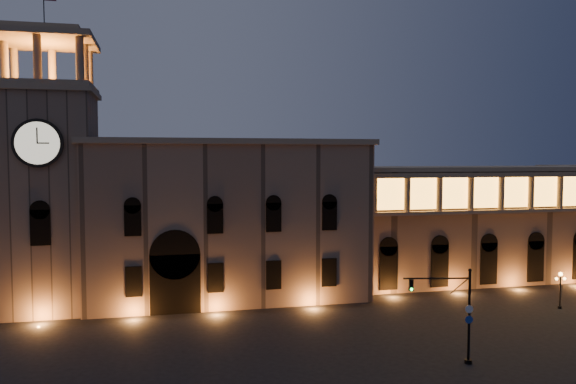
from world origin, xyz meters
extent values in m
plane|color=black|center=(0.00, 0.00, 0.00)|extent=(160.00, 160.00, 0.00)
cube|color=#79614F|center=(-2.00, 22.00, 8.50)|extent=(30.00, 12.00, 17.00)
cube|color=#87735D|center=(-2.00, 22.00, 17.30)|extent=(30.80, 12.80, 0.60)
cube|color=black|center=(-8.00, 16.60, 3.00)|extent=(5.00, 1.40, 6.00)
cylinder|color=black|center=(-8.00, 16.60, 6.00)|extent=(5.00, 1.40, 5.00)
cube|color=#FFA332|center=(-8.00, 16.40, 2.80)|extent=(4.20, 0.20, 5.00)
cube|color=#79614F|center=(-20.50, 21.00, 11.00)|extent=(9.00, 9.00, 22.00)
cube|color=#87735D|center=(-20.50, 21.00, 22.25)|extent=(9.80, 9.80, 0.50)
cylinder|color=black|center=(-20.50, 16.32, 17.00)|extent=(4.60, 0.35, 4.60)
cylinder|color=beige|center=(-20.50, 16.18, 17.00)|extent=(4.00, 0.12, 4.00)
cube|color=#87735D|center=(-20.50, 21.00, 22.75)|extent=(9.40, 9.40, 0.50)
cube|color=#FFA332|center=(-20.50, 21.00, 23.05)|extent=(6.80, 6.80, 0.15)
cylinder|color=#87735D|center=(-20.50, 17.20, 25.10)|extent=(0.76, 0.76, 4.20)
cylinder|color=#87735D|center=(-16.70, 17.20, 25.10)|extent=(0.76, 0.76, 4.20)
cylinder|color=#87735D|center=(-24.30, 24.80, 25.10)|extent=(0.76, 0.76, 4.20)
cylinder|color=#87735D|center=(-20.50, 24.80, 25.10)|extent=(0.76, 0.76, 4.20)
cylinder|color=#87735D|center=(-16.70, 24.80, 25.10)|extent=(0.76, 0.76, 4.20)
cylinder|color=#87735D|center=(-24.30, 21.00, 25.10)|extent=(0.76, 0.76, 4.20)
cylinder|color=#87735D|center=(-16.70, 21.00, 25.10)|extent=(0.76, 0.76, 4.20)
cube|color=#87735D|center=(-20.50, 21.00, 27.50)|extent=(9.80, 9.80, 0.60)
cube|color=#87735D|center=(-20.50, 21.00, 28.10)|extent=(7.50, 7.50, 0.60)
cylinder|color=black|center=(-20.50, 21.00, 30.40)|extent=(0.10, 0.10, 4.00)
cube|color=brown|center=(32.00, 24.00, 7.00)|extent=(40.00, 10.00, 14.00)
cube|color=#87735D|center=(32.00, 24.00, 14.25)|extent=(40.60, 10.60, 0.50)
cube|color=#87735D|center=(32.00, 18.50, 9.30)|extent=(40.00, 1.20, 0.40)
cube|color=#87735D|center=(32.00, 18.50, 13.60)|extent=(40.00, 1.40, 0.50)
cube|color=#FFA332|center=(32.00, 19.05, 11.50)|extent=(38.00, 0.15, 3.60)
cylinder|color=#87735D|center=(14.00, 18.50, 11.50)|extent=(0.70, 0.70, 4.00)
cylinder|color=#87735D|center=(18.00, 18.50, 11.50)|extent=(0.70, 0.70, 4.00)
cylinder|color=#87735D|center=(22.00, 18.50, 11.50)|extent=(0.70, 0.70, 4.00)
cylinder|color=#87735D|center=(26.00, 18.50, 11.50)|extent=(0.70, 0.70, 4.00)
cylinder|color=#87735D|center=(30.00, 18.50, 11.50)|extent=(0.70, 0.70, 4.00)
cylinder|color=#87735D|center=(34.00, 18.50, 11.50)|extent=(0.70, 0.70, 4.00)
cylinder|color=#87735D|center=(38.00, 18.50, 11.50)|extent=(0.70, 0.70, 4.00)
cylinder|color=black|center=(13.35, -2.68, 3.53)|extent=(0.20, 0.20, 7.06)
cylinder|color=black|center=(13.35, -2.68, 0.15)|extent=(0.56, 0.56, 0.30)
sphere|color=black|center=(13.35, -2.68, 7.16)|extent=(0.28, 0.28, 0.28)
cylinder|color=black|center=(10.89, -2.15, 6.56)|extent=(4.96, 1.17, 0.12)
cube|color=black|center=(9.01, -1.75, 6.05)|extent=(0.35, 0.34, 0.86)
cylinder|color=#0CE53F|center=(8.98, -1.91, 5.77)|extent=(0.19, 0.12, 0.18)
cylinder|color=silver|center=(13.27, -2.81, 4.24)|extent=(0.60, 0.17, 0.61)
cylinder|color=navy|center=(13.27, -2.81, 3.43)|extent=(0.60, 0.17, 0.61)
cylinder|color=black|center=(30.92, 9.23, 1.76)|extent=(0.14, 0.14, 3.53)
cylinder|color=black|center=(30.92, 9.23, 0.13)|extent=(0.39, 0.39, 0.26)
sphere|color=#FFC666|center=(30.92, 9.23, 3.62)|extent=(0.39, 0.39, 0.39)
cylinder|color=black|center=(30.70, 9.26, 3.09)|extent=(0.88, 0.16, 0.05)
sphere|color=#FFC666|center=(30.48, 9.28, 3.13)|extent=(0.28, 0.28, 0.28)
cylinder|color=black|center=(31.14, 9.21, 3.09)|extent=(0.88, 0.16, 0.05)
sphere|color=#FFC666|center=(31.36, 9.18, 3.13)|extent=(0.28, 0.28, 0.28)
camera|label=1|loc=(-9.31, -40.36, 15.66)|focal=35.00mm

